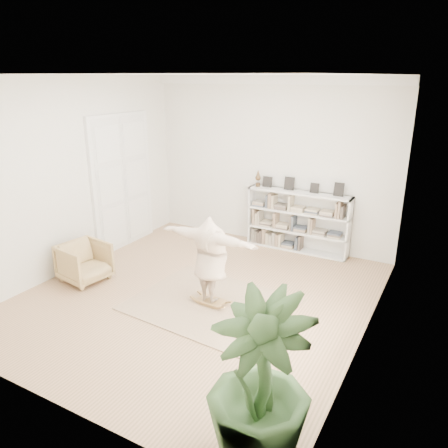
% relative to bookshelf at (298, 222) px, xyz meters
% --- Properties ---
extents(floor, '(6.00, 6.00, 0.00)m').
position_rel_bookshelf_xyz_m(floor, '(-0.74, -2.82, -0.64)').
color(floor, olive).
rests_on(floor, ground).
extents(room_shell, '(6.00, 6.00, 6.00)m').
position_rel_bookshelf_xyz_m(room_shell, '(-0.74, 0.12, 2.87)').
color(room_shell, silver).
rests_on(room_shell, floor).
extents(doors, '(0.09, 1.78, 2.92)m').
position_rel_bookshelf_xyz_m(doors, '(-3.45, -1.52, 0.76)').
color(doors, white).
rests_on(doors, floor).
extents(bookshelf, '(2.20, 0.35, 1.64)m').
position_rel_bookshelf_xyz_m(bookshelf, '(0.00, 0.00, 0.00)').
color(bookshelf, silver).
rests_on(bookshelf, floor).
extents(armchair, '(0.89, 0.88, 0.72)m').
position_rel_bookshelf_xyz_m(armchair, '(-2.88, -3.30, -0.28)').
color(armchair, tan).
rests_on(armchair, floor).
extents(rug, '(2.64, 2.17, 0.02)m').
position_rel_bookshelf_xyz_m(rug, '(-0.39, -2.97, -0.63)').
color(rug, tan).
rests_on(rug, floor).
extents(rocker_board, '(0.49, 0.31, 0.10)m').
position_rel_bookshelf_xyz_m(rocker_board, '(-0.39, -2.97, -0.57)').
color(rocker_board, olive).
rests_on(rocker_board, rug).
extents(person, '(1.81, 0.61, 1.45)m').
position_rel_bookshelf_xyz_m(person, '(-0.39, -2.97, 0.21)').
color(person, beige).
rests_on(person, rocker_board).
extents(houseplant, '(1.18, 1.18, 1.78)m').
position_rel_bookshelf_xyz_m(houseplant, '(1.56, -5.37, 0.25)').
color(houseplant, '#35572B').
rests_on(houseplant, floor).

